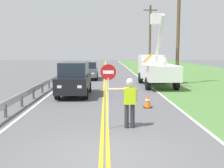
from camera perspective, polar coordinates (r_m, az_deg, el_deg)
name	(u,v)px	position (r m, az deg, el deg)	size (l,w,h in m)	color
ground_plane	(105,155)	(7.75, -1.53, -14.33)	(160.00, 160.00, 0.00)	#5B5B5E
grass_verge_right	(222,79)	(29.72, 21.58, 0.92)	(16.00, 110.00, 0.01)	#517F3D
centerline_yellow_left	(104,79)	(27.38, -1.59, 0.93)	(0.11, 110.00, 0.01)	yellow
centerline_yellow_right	(106,79)	(27.38, -1.21, 0.93)	(0.11, 110.00, 0.01)	yellow
edge_line_right	(142,79)	(27.61, 6.09, 0.94)	(0.12, 110.00, 0.01)	silver
edge_line_left	(69,80)	(27.61, -8.89, 0.90)	(0.12, 110.00, 0.01)	silver
flagger_worker	(129,100)	(10.08, 3.59, -3.21)	(1.08, 0.29, 1.83)	#2D2D33
stop_sign_paddle	(108,82)	(9.86, -0.76, 0.46)	(0.56, 0.04, 2.33)	silver
utility_bucket_truck	(156,68)	(22.77, 9.02, 3.25)	(2.68, 6.81, 5.74)	white
oncoming_suv_nearest	(74,79)	(17.60, -7.74, 1.07)	(1.94, 4.62, 2.10)	black
oncoming_sedan_second	(88,71)	(27.70, -4.94, 2.70)	(1.95, 4.13, 1.70)	#4C5156
utility_pole_near	(178,30)	(24.00, 13.42, 10.82)	(1.80, 0.28, 8.75)	brown
utility_pole_mid	(150,38)	(37.73, 7.79, 9.39)	(1.80, 0.28, 8.74)	brown
traffic_cone_lead	(148,101)	(13.89, 7.34, -3.46)	(0.40, 0.40, 0.70)	orange
guardrail_left_shoulder	(52,80)	(22.41, -12.22, 0.80)	(0.10, 32.00, 0.71)	#9EA0A3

